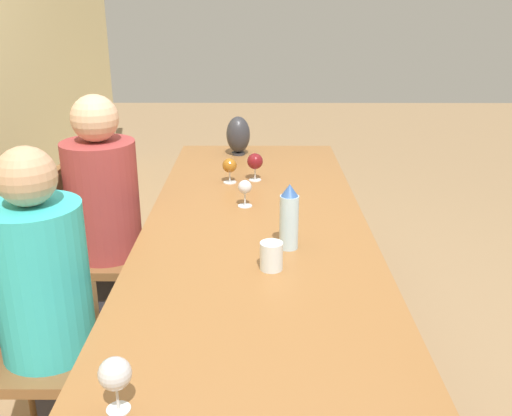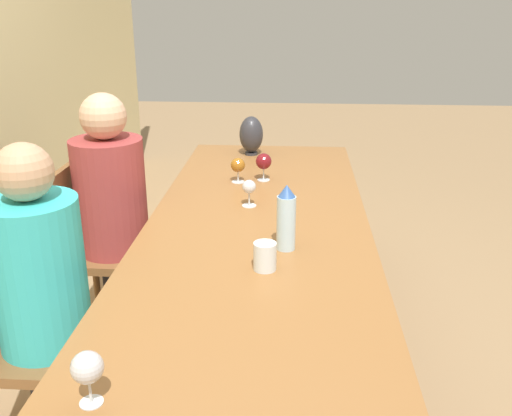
{
  "view_description": "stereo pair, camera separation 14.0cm",
  "coord_description": "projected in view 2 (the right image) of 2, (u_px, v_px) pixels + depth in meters",
  "views": [
    {
      "loc": [
        -2.26,
        -0.01,
        1.63
      ],
      "look_at": [
        -0.1,
        0.0,
        0.83
      ],
      "focal_mm": 40.0,
      "sensor_mm": 36.0,
      "label": 1
    },
    {
      "loc": [
        -2.25,
        -0.15,
        1.63
      ],
      "look_at": [
        -0.1,
        0.0,
        0.83
      ],
      "focal_mm": 40.0,
      "sensor_mm": 36.0,
      "label": 2
    }
  ],
  "objects": [
    {
      "name": "water_tumbler",
      "position": [
        265.0,
        256.0,
        1.99
      ],
      "size": [
        0.08,
        0.08,
        0.1
      ],
      "color": "silver",
      "rests_on": "dining_table"
    },
    {
      "name": "wine_glass_3",
      "position": [
        264.0,
        162.0,
        2.94
      ],
      "size": [
        0.08,
        0.08,
        0.14
      ],
      "color": "silver",
      "rests_on": "dining_table"
    },
    {
      "name": "water_bottle",
      "position": [
        286.0,
        218.0,
        2.13
      ],
      "size": [
        0.07,
        0.07,
        0.26
      ],
      "color": "silver",
      "rests_on": "dining_table"
    },
    {
      "name": "ground_plane",
      "position": [
        258.0,
        365.0,
        2.68
      ],
      "size": [
        14.0,
        14.0,
        0.0
      ],
      "primitive_type": "plane",
      "color": "#937551"
    },
    {
      "name": "chair_near",
      "position": [
        30.0,
        335.0,
        2.07
      ],
      "size": [
        0.44,
        0.44,
        0.88
      ],
      "color": "brown",
      "rests_on": "ground_plane"
    },
    {
      "name": "dining_table",
      "position": [
        258.0,
        235.0,
        2.45
      ],
      "size": [
        2.62,
        0.94,
        0.73
      ],
      "color": "#936033",
      "rests_on": "ground_plane"
    },
    {
      "name": "wine_glass_1",
      "position": [
        238.0,
        166.0,
        2.91
      ],
      "size": [
        0.07,
        0.07,
        0.13
      ],
      "color": "silver",
      "rests_on": "dining_table"
    },
    {
      "name": "wine_glass_2",
      "position": [
        249.0,
        188.0,
        2.58
      ],
      "size": [
        0.07,
        0.07,
        0.12
      ],
      "color": "silver",
      "rests_on": "dining_table"
    },
    {
      "name": "person_far",
      "position": [
        115.0,
        211.0,
        2.76
      ],
      "size": [
        0.34,
        0.34,
        1.22
      ],
      "color": "#2D2D38",
      "rests_on": "ground_plane"
    },
    {
      "name": "person_near",
      "position": [
        46.0,
        296.0,
        2.0
      ],
      "size": [
        0.32,
        0.32,
        1.19
      ],
      "color": "#2D2D38",
      "rests_on": "ground_plane"
    },
    {
      "name": "vase",
      "position": [
        251.0,
        135.0,
        3.41
      ],
      "size": [
        0.14,
        0.14,
        0.23
      ],
      "color": "#2D2D33",
      "rests_on": "dining_table"
    },
    {
      "name": "wine_glass_0",
      "position": [
        87.0,
        368.0,
        1.31
      ],
      "size": [
        0.08,
        0.08,
        0.14
      ],
      "color": "silver",
      "rests_on": "dining_table"
    },
    {
      "name": "chair_far",
      "position": [
        102.0,
        244.0,
        2.82
      ],
      "size": [
        0.44,
        0.44,
        0.88
      ],
      "color": "brown",
      "rests_on": "ground_plane"
    }
  ]
}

